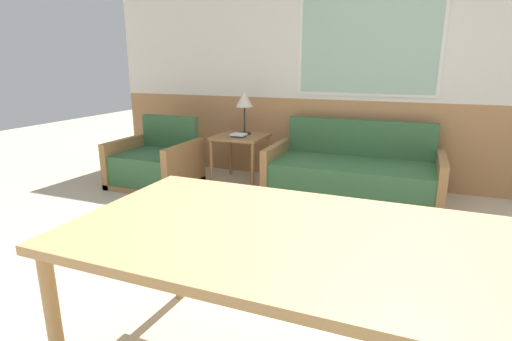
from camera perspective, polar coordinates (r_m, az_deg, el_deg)
ground_plane at (r=2.67m, az=11.78°, el=-17.70°), size 16.00×16.00×0.00m
wall_back at (r=4.87m, az=18.39°, el=13.63°), size 7.20×0.09×2.70m
couch at (r=4.50m, az=13.61°, el=-0.68°), size 1.83×0.88×0.80m
armchair at (r=4.94m, az=-14.10°, el=0.78°), size 0.91×0.82×0.79m
side_table at (r=4.86m, az=-2.20°, el=4.00°), size 0.59×0.59×0.58m
table_lamp at (r=4.88m, az=-1.67°, el=9.86°), size 0.21×0.21×0.52m
book_stack at (r=4.74m, az=-2.53°, el=5.08°), size 0.18×0.15×0.04m
dining_table at (r=1.65m, az=8.11°, el=-11.09°), size 2.02×1.03×0.78m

